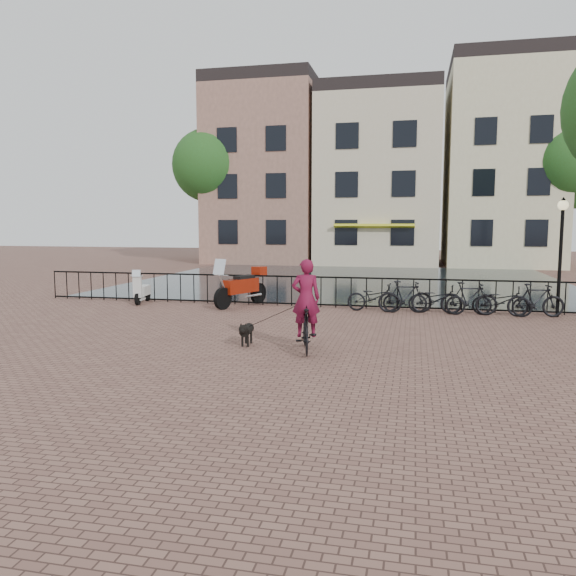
% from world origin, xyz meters
% --- Properties ---
extents(ground, '(100.00, 100.00, 0.00)m').
position_xyz_m(ground, '(0.00, 0.00, 0.00)').
color(ground, brown).
rests_on(ground, ground).
extents(canal_water, '(20.00, 20.00, 0.00)m').
position_xyz_m(canal_water, '(0.00, 17.30, 0.00)').
color(canal_water, black).
rests_on(canal_water, ground).
extents(railing, '(20.00, 0.05, 1.02)m').
position_xyz_m(railing, '(0.00, 8.00, 0.50)').
color(railing, black).
rests_on(railing, ground).
extents(canal_house_left, '(7.50, 9.00, 12.80)m').
position_xyz_m(canal_house_left, '(-7.50, 30.00, 6.40)').
color(canal_house_left, '#82594B').
rests_on(canal_house_left, ground).
extents(canal_house_mid, '(8.00, 9.50, 11.80)m').
position_xyz_m(canal_house_mid, '(0.50, 30.00, 5.90)').
color(canal_house_mid, beige).
rests_on(canal_house_mid, ground).
extents(canal_house_right, '(7.00, 9.00, 13.30)m').
position_xyz_m(canal_house_right, '(8.50, 30.00, 6.65)').
color(canal_house_right, beige).
rests_on(canal_house_right, ground).
extents(tree_far_left, '(5.04, 5.04, 9.27)m').
position_xyz_m(tree_far_left, '(-11.00, 27.00, 6.73)').
color(tree_far_left, black).
rests_on(tree_far_left, ground).
extents(tree_far_right, '(4.76, 4.76, 8.76)m').
position_xyz_m(tree_far_right, '(12.00, 27.00, 6.35)').
color(tree_far_right, black).
rests_on(tree_far_right, ground).
extents(lamp_post, '(0.30, 0.30, 3.45)m').
position_xyz_m(lamp_post, '(7.20, 7.60, 2.38)').
color(lamp_post, black).
rests_on(lamp_post, ground).
extents(cyclist, '(0.86, 1.79, 2.35)m').
position_xyz_m(cyclist, '(0.74, 1.49, 0.89)').
color(cyclist, black).
rests_on(cyclist, ground).
extents(dog, '(0.33, 0.84, 0.56)m').
position_xyz_m(dog, '(-0.70, 1.82, 0.28)').
color(dog, black).
rests_on(dog, ground).
extents(motorcycle, '(1.47, 2.37, 1.67)m').
position_xyz_m(motorcycle, '(-2.64, 7.56, 0.84)').
color(motorcycle, '#9A1F0B').
rests_on(motorcycle, ground).
extents(scooter, '(0.58, 1.38, 1.24)m').
position_xyz_m(scooter, '(-6.23, 7.55, 0.62)').
color(scooter, silver).
rests_on(scooter, ground).
extents(parked_bike_0, '(1.78, 0.80, 0.90)m').
position_xyz_m(parked_bike_0, '(1.80, 7.40, 0.45)').
color(parked_bike_0, black).
rests_on(parked_bike_0, ground).
extents(parked_bike_1, '(1.72, 0.72, 1.00)m').
position_xyz_m(parked_bike_1, '(2.75, 7.40, 0.50)').
color(parked_bike_1, black).
rests_on(parked_bike_1, ground).
extents(parked_bike_2, '(1.78, 0.81, 0.90)m').
position_xyz_m(parked_bike_2, '(3.70, 7.40, 0.45)').
color(parked_bike_2, black).
rests_on(parked_bike_2, ground).
extents(parked_bike_3, '(1.67, 0.49, 1.00)m').
position_xyz_m(parked_bike_3, '(4.65, 7.40, 0.50)').
color(parked_bike_3, black).
rests_on(parked_bike_3, ground).
extents(parked_bike_4, '(1.79, 0.86, 0.90)m').
position_xyz_m(parked_bike_4, '(5.60, 7.40, 0.45)').
color(parked_bike_4, black).
rests_on(parked_bike_4, ground).
extents(parked_bike_5, '(1.71, 0.70, 1.00)m').
position_xyz_m(parked_bike_5, '(6.55, 7.40, 0.50)').
color(parked_bike_5, black).
rests_on(parked_bike_5, ground).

